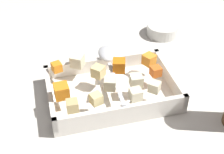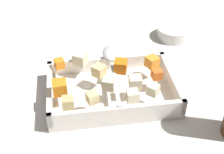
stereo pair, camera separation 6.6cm
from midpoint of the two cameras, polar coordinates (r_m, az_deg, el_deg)
The scene contains 17 objects.
ground_plane at distance 0.83m, azimuth -2.14°, elevation -3.84°, with size 4.00×4.00×0.00m, color beige.
baking_dish at distance 0.83m, azimuth -2.29°, elevation -2.67°, with size 0.32×0.21×0.05m.
carrot_chunk_corner_ne at distance 0.83m, azimuth -1.04°, elevation 1.98°, with size 0.03×0.03×0.03m, color orange.
carrot_chunk_far_left at distance 0.85m, azimuth 4.40°, elevation 3.06°, with size 0.03×0.03×0.03m, color orange.
carrot_chunk_back_center at distance 0.85m, azimuth -12.02°, elevation 1.68°, with size 0.02×0.02×0.02m, color orange.
carrot_chunk_front_center at distance 0.76m, azimuth -11.44°, elevation -2.55°, with size 0.03×0.03×0.03m, color orange.
carrot_chunk_far_right at distance 0.81m, azimuth 5.60°, elevation 0.76°, with size 0.02×0.02×0.02m, color orange.
potato_chunk_near_spoon at distance 0.74m, azimuth 1.68°, elevation -3.19°, with size 0.03×0.03×0.03m, color beige.
potato_chunk_corner_se at distance 0.85m, azimuth -8.40°, elevation 2.78°, with size 0.03×0.03×0.03m, color beige.
potato_chunk_rim_edge at distance 0.77m, azimuth 5.13°, elevation -1.81°, with size 0.03×0.03×0.03m, color beige.
potato_chunk_heap_top at distance 0.81m, azimuth -4.81°, elevation 0.92°, with size 0.03×0.03×0.03m, color #E0CC89.
potato_chunk_mid_right at distance 0.74m, azimuth -5.44°, elevation -3.95°, with size 0.03×0.03×0.03m, color #E0CC89.
potato_chunk_corner_sw at distance 0.73m, azimuth -9.69°, elevation -5.14°, with size 0.03×0.03×0.03m, color tan.
potato_chunk_mid_left at distance 0.78m, azimuth 1.89°, elevation -0.72°, with size 0.03×0.03×0.03m, color beige.
parsnip_chunk_corner_nw at distance 0.77m, azimuth -2.81°, elevation -1.30°, with size 0.03×0.03×0.03m, color beige.
serving_spoon at distance 0.87m, azimuth -2.97°, elevation 3.58°, with size 0.05×0.24×0.02m.
small_prep_bowl at distance 1.09m, azimuth 7.31°, elevation 8.32°, with size 0.11×0.11×0.04m, color silver.
Camera 1 is at (-0.16, -0.60, 0.56)m, focal length 51.46 mm.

